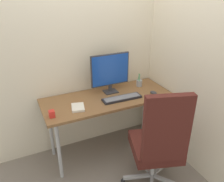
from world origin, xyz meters
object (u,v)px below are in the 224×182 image
(keyboard, at_px, (122,98))
(notebook, at_px, (78,107))
(office_chair, at_px, (159,142))
(monitor, at_px, (110,71))
(desk_clamp_accessory, at_px, (52,114))
(pen_holder, at_px, (139,83))
(mouse, at_px, (153,93))

(keyboard, xyz_separation_m, notebook, (-0.52, 0.01, -0.00))
(office_chair, bearing_deg, keyboard, 95.60)
(monitor, distance_m, keyboard, 0.35)
(monitor, xyz_separation_m, desk_clamp_accessory, (-0.77, -0.28, -0.23))
(pen_holder, xyz_separation_m, notebook, (-0.89, -0.22, -0.03))
(monitor, distance_m, notebook, 0.59)
(office_chair, xyz_separation_m, pen_holder, (0.31, 0.88, 0.22))
(keyboard, relative_size, mouse, 5.20)
(monitor, distance_m, desk_clamp_accessory, 0.85)
(monitor, bearing_deg, office_chair, -83.48)
(pen_holder, xyz_separation_m, desk_clamp_accessory, (-1.17, -0.28, -0.01))
(office_chair, distance_m, mouse, 0.73)
(notebook, bearing_deg, mouse, 10.53)
(mouse, distance_m, notebook, 0.93)
(monitor, xyz_separation_m, notebook, (-0.48, -0.23, -0.26))
(pen_holder, height_order, notebook, pen_holder)
(mouse, height_order, desk_clamp_accessory, desk_clamp_accessory)
(pen_holder, distance_m, notebook, 0.92)
(notebook, relative_size, desk_clamp_accessory, 2.43)
(keyboard, distance_m, notebook, 0.52)
(mouse, xyz_separation_m, desk_clamp_accessory, (-1.21, -0.01, 0.02))
(keyboard, relative_size, pen_holder, 2.70)
(office_chair, relative_size, mouse, 13.10)
(mouse, bearing_deg, desk_clamp_accessory, 165.82)
(monitor, xyz_separation_m, keyboard, (0.04, -0.24, -0.26))
(keyboard, height_order, notebook, same)
(monitor, relative_size, pen_holder, 2.80)
(office_chair, bearing_deg, notebook, 131.53)
(monitor, bearing_deg, desk_clamp_accessory, -159.83)
(mouse, distance_m, desk_clamp_accessory, 1.21)
(office_chair, xyz_separation_m, mouse, (0.34, 0.61, 0.19))
(office_chair, relative_size, keyboard, 2.52)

